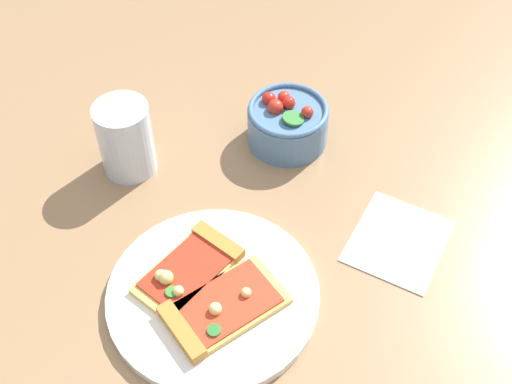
{
  "coord_description": "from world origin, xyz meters",
  "views": [
    {
      "loc": [
        0.36,
        -0.34,
        0.7
      ],
      "look_at": [
        -0.02,
        0.12,
        0.03
      ],
      "focal_mm": 46.3,
      "sensor_mm": 36.0,
      "label": 1
    }
  ],
  "objects_px": {
    "pizza_slice_near": "(218,310)",
    "salad_bowl": "(288,123)",
    "paper_napkin": "(398,240)",
    "pizza_slice_far": "(191,267)",
    "plate": "(213,295)",
    "soda_glass": "(126,141)"
  },
  "relations": [
    {
      "from": "salad_bowl",
      "to": "paper_napkin",
      "type": "distance_m",
      "value": 0.24
    },
    {
      "from": "plate",
      "to": "pizza_slice_far",
      "type": "bearing_deg",
      "value": 171.88
    },
    {
      "from": "pizza_slice_near",
      "to": "pizza_slice_far",
      "type": "relative_size",
      "value": 1.19
    },
    {
      "from": "plate",
      "to": "soda_glass",
      "type": "distance_m",
      "value": 0.27
    },
    {
      "from": "plate",
      "to": "salad_bowl",
      "type": "bearing_deg",
      "value": 110.27
    },
    {
      "from": "salad_bowl",
      "to": "soda_glass",
      "type": "height_order",
      "value": "soda_glass"
    },
    {
      "from": "pizza_slice_near",
      "to": "soda_glass",
      "type": "distance_m",
      "value": 0.29
    },
    {
      "from": "pizza_slice_far",
      "to": "soda_glass",
      "type": "xyz_separation_m",
      "value": [
        -0.2,
        0.08,
        0.03
      ]
    },
    {
      "from": "soda_glass",
      "to": "plate",
      "type": "bearing_deg",
      "value": -20.24
    },
    {
      "from": "pizza_slice_near",
      "to": "paper_napkin",
      "type": "relative_size",
      "value": 1.19
    },
    {
      "from": "pizza_slice_near",
      "to": "salad_bowl",
      "type": "relative_size",
      "value": 1.33
    },
    {
      "from": "pizza_slice_near",
      "to": "paper_napkin",
      "type": "bearing_deg",
      "value": 66.35
    },
    {
      "from": "plate",
      "to": "paper_napkin",
      "type": "relative_size",
      "value": 1.96
    },
    {
      "from": "paper_napkin",
      "to": "pizza_slice_far",
      "type": "bearing_deg",
      "value": -128.49
    },
    {
      "from": "soda_glass",
      "to": "paper_napkin",
      "type": "height_order",
      "value": "soda_glass"
    },
    {
      "from": "pizza_slice_near",
      "to": "pizza_slice_far",
      "type": "height_order",
      "value": "pizza_slice_far"
    },
    {
      "from": "soda_glass",
      "to": "pizza_slice_near",
      "type": "bearing_deg",
      "value": -21.72
    },
    {
      "from": "plate",
      "to": "pizza_slice_near",
      "type": "height_order",
      "value": "pizza_slice_near"
    },
    {
      "from": "salad_bowl",
      "to": "soda_glass",
      "type": "relative_size",
      "value": 1.08
    },
    {
      "from": "plate",
      "to": "pizza_slice_far",
      "type": "xyz_separation_m",
      "value": [
        -0.04,
        0.01,
        0.01
      ]
    },
    {
      "from": "plate",
      "to": "salad_bowl",
      "type": "distance_m",
      "value": 0.3
    },
    {
      "from": "soda_glass",
      "to": "paper_napkin",
      "type": "bearing_deg",
      "value": 19.39
    }
  ]
}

